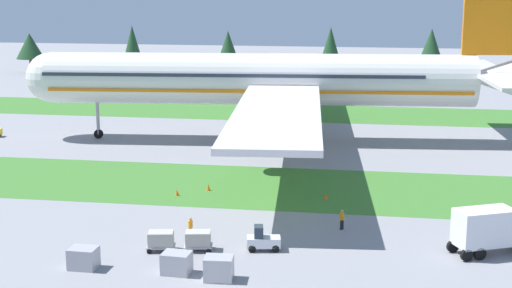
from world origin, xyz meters
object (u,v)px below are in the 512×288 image
taxiway_marker_2 (208,187)px  uld_container_1 (177,263)px  catering_truck (495,229)px  taxiway_marker_3 (326,196)px  baggage_tug (263,240)px  uld_container_2 (219,268)px  airliner (275,79)px  cargo_dolly_lead (198,239)px  ground_crew_loader (191,227)px  uld_container_0 (84,258)px  cargo_dolly_second (161,239)px  taxiway_marker_1 (177,192)px  ground_crew_marshaller (342,219)px

taxiway_marker_2 → uld_container_1: bearing=-83.2°
catering_truck → taxiway_marker_3: (-13.83, 12.81, -1.68)m
baggage_tug → taxiway_marker_2: (-7.97, 16.11, -0.47)m
uld_container_2 → airliner: bearing=93.0°
cargo_dolly_lead → ground_crew_loader: size_ratio=1.40×
baggage_tug → catering_truck: size_ratio=0.38×
taxiway_marker_2 → taxiway_marker_3: 11.90m
uld_container_0 → uld_container_1: 6.97m
cargo_dolly_second → taxiway_marker_1: bearing=-179.8°
cargo_dolly_second → taxiway_marker_3: bearing=134.3°
cargo_dolly_lead → taxiway_marker_1: size_ratio=3.84×
uld_container_1 → taxiway_marker_3: uld_container_1 is taller
ground_crew_loader → uld_container_0: 9.88m
ground_crew_loader → catering_truck: bearing=57.0°
uld_container_1 → uld_container_2: uld_container_2 is taller
uld_container_2 → taxiway_marker_3: size_ratio=3.62×
uld_container_2 → taxiway_marker_3: 22.25m
ground_crew_marshaller → uld_container_1: ground_crew_marshaller is taller
ground_crew_marshaller → uld_container_1: bearing=170.7°
airliner → baggage_tug: airliner is taller
taxiway_marker_1 → taxiway_marker_3: 14.54m
ground_crew_marshaller → ground_crew_loader: bearing=143.1°
cargo_dolly_lead → ground_crew_loader: ground_crew_loader is taller
catering_truck → cargo_dolly_second: bearing=-107.1°
uld_container_2 → baggage_tug: bearing=71.5°
taxiway_marker_2 → airliner: bearing=82.5°
uld_container_0 → cargo_dolly_lead: bearing=33.8°
ground_crew_loader → uld_container_2: ground_crew_loader is taller
cargo_dolly_second → uld_container_1: size_ratio=1.22×
taxiway_marker_1 → taxiway_marker_2: (2.65, 2.23, 0.03)m
uld_container_0 → taxiway_marker_2: 22.41m
cargo_dolly_second → taxiway_marker_3: (11.68, 16.41, -0.64)m
cargo_dolly_lead → ground_crew_marshaller: (10.80, 6.93, 0.03)m
airliner → uld_container_2: 48.16m
ground_crew_marshaller → uld_container_2: size_ratio=0.87×
baggage_tug → uld_container_1: bearing=-53.5°
cargo_dolly_lead → taxiway_marker_3: 18.19m
uld_container_1 → uld_container_2: size_ratio=1.00×
ground_crew_marshaller → taxiway_marker_3: ground_crew_marshaller is taller
ground_crew_loader → taxiway_marker_1: 12.75m
catering_truck → taxiway_marker_1: catering_truck is taller
baggage_tug → cargo_dolly_lead: size_ratio=1.15×
uld_container_0 → taxiway_marker_1: uld_container_0 is taller
uld_container_0 → taxiway_marker_1: 19.82m
baggage_tug → ground_crew_marshaller: (5.86, 6.03, 0.13)m
cargo_dolly_lead → uld_container_0: size_ratio=1.22×
catering_truck → ground_crew_marshaller: size_ratio=4.18×
uld_container_0 → baggage_tug: bearing=25.4°
uld_container_0 → cargo_dolly_second: bearing=44.3°
baggage_tug → cargo_dolly_lead: 5.03m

